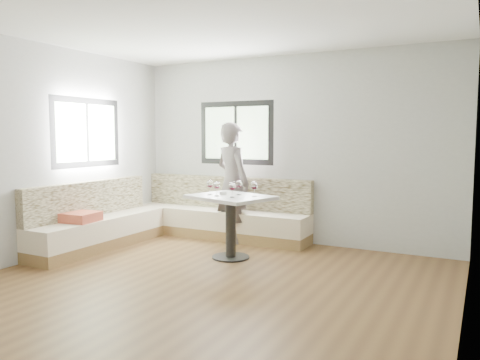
# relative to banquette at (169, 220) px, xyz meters

# --- Properties ---
(room) EXTENTS (5.01, 5.01, 2.81)m
(room) POSITION_rel_banquette_xyz_m (1.51, -1.54, 1.08)
(room) COLOR brown
(room) RESTS_ON ground
(banquette) EXTENTS (2.90, 2.80, 0.95)m
(banquette) POSITION_rel_banquette_xyz_m (0.00, 0.00, 0.00)
(banquette) COLOR olive
(banquette) RESTS_ON ground
(table) EXTENTS (1.19, 1.05, 0.83)m
(table) POSITION_rel_banquette_xyz_m (1.29, -0.40, 0.29)
(table) COLOR black
(table) RESTS_ON ground
(person) EXTENTS (0.78, 0.67, 1.81)m
(person) POSITION_rel_banquette_xyz_m (0.84, 0.47, 0.57)
(person) COLOR #5D5454
(person) RESTS_ON ground
(olive_ramekin) EXTENTS (0.10, 0.10, 0.04)m
(olive_ramekin) POSITION_rel_banquette_xyz_m (1.15, -0.34, 0.52)
(olive_ramekin) COLOR white
(olive_ramekin) RESTS_ON table
(wine_glass_a) EXTENTS (0.09, 0.09, 0.20)m
(wine_glass_a) POSITION_rel_banquette_xyz_m (1.01, -0.45, 0.63)
(wine_glass_a) COLOR white
(wine_glass_a) RESTS_ON table
(wine_glass_b) EXTENTS (0.09, 0.09, 0.20)m
(wine_glass_b) POSITION_rel_banquette_xyz_m (1.17, -0.54, 0.63)
(wine_glass_b) COLOR white
(wine_glass_b) RESTS_ON table
(wine_glass_c) EXTENTS (0.09, 0.09, 0.20)m
(wine_glass_c) POSITION_rel_banquette_xyz_m (1.40, -0.56, 0.63)
(wine_glass_c) COLOR white
(wine_glass_c) RESTS_ON table
(wine_glass_d) EXTENTS (0.09, 0.09, 0.20)m
(wine_glass_d) POSITION_rel_banquette_xyz_m (1.36, -0.29, 0.63)
(wine_glass_d) COLOR white
(wine_glass_d) RESTS_ON table
(wine_glass_e) EXTENTS (0.09, 0.09, 0.20)m
(wine_glass_e) POSITION_rel_banquette_xyz_m (1.62, -0.37, 0.63)
(wine_glass_e) COLOR white
(wine_glass_e) RESTS_ON table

